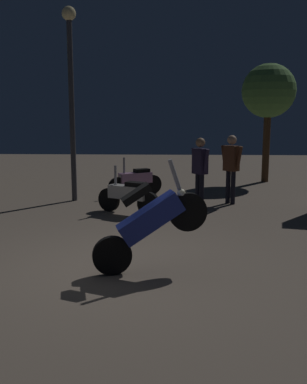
{
  "coord_description": "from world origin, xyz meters",
  "views": [
    {
      "loc": [
        0.84,
        -6.07,
        2.19
      ],
      "look_at": [
        0.53,
        0.85,
        1.0
      ],
      "focal_mm": 40.19,
      "sensor_mm": 36.0,
      "label": 1
    }
  ],
  "objects_px": {
    "motorcycle_pink_parked_left": "(136,180)",
    "person_rider_beside": "(200,166)",
    "person_bystander_far": "(231,163)",
    "streetlamp_far": "(71,80)",
    "motorcycle_white_parked_right": "(128,195)",
    "motorcycle_blue_foreground": "(150,222)"
  },
  "relations": [
    {
      "from": "person_rider_beside",
      "to": "streetlamp_far",
      "type": "bearing_deg",
      "value": -46.7
    },
    {
      "from": "motorcycle_blue_foreground",
      "to": "motorcycle_pink_parked_left",
      "type": "relative_size",
      "value": 1.1
    },
    {
      "from": "motorcycle_blue_foreground",
      "to": "person_rider_beside",
      "type": "xyz_separation_m",
      "value": [
        0.99,
        4.64,
        0.29
      ]
    },
    {
      "from": "motorcycle_pink_parked_left",
      "to": "streetlamp_far",
      "type": "distance_m",
      "value": 3.26
    },
    {
      "from": "person_rider_beside",
      "to": "streetlamp_far",
      "type": "relative_size",
      "value": 0.35
    },
    {
      "from": "motorcycle_pink_parked_left",
      "to": "person_rider_beside",
      "type": "bearing_deg",
      "value": 107.35
    },
    {
      "from": "person_bystander_far",
      "to": "streetlamp_far",
      "type": "xyz_separation_m",
      "value": [
        -4.14,
        0.27,
        2.09
      ]
    },
    {
      "from": "motorcycle_blue_foreground",
      "to": "person_bystander_far",
      "type": "relative_size",
      "value": 0.92
    },
    {
      "from": "person_rider_beside",
      "to": "motorcycle_pink_parked_left",
      "type": "bearing_deg",
      "value": -76.54
    },
    {
      "from": "streetlamp_far",
      "to": "person_bystander_far",
      "type": "bearing_deg",
      "value": -3.7
    },
    {
      "from": "motorcycle_white_parked_right",
      "to": "streetlamp_far",
      "type": "bearing_deg",
      "value": -16.59
    },
    {
      "from": "motorcycle_pink_parked_left",
      "to": "streetlamp_far",
      "type": "height_order",
      "value": "streetlamp_far"
    },
    {
      "from": "motorcycle_pink_parked_left",
      "to": "person_rider_beside",
      "type": "height_order",
      "value": "person_rider_beside"
    },
    {
      "from": "person_bystander_far",
      "to": "motorcycle_pink_parked_left",
      "type": "bearing_deg",
      "value": 111.94
    },
    {
      "from": "person_bystander_far",
      "to": "streetlamp_far",
      "type": "distance_m",
      "value": 4.64
    },
    {
      "from": "motorcycle_white_parked_right",
      "to": "person_rider_beside",
      "type": "height_order",
      "value": "person_rider_beside"
    },
    {
      "from": "motorcycle_white_parked_right",
      "to": "streetlamp_far",
      "type": "xyz_separation_m",
      "value": [
        -1.62,
        1.57,
        2.72
      ]
    },
    {
      "from": "motorcycle_pink_parked_left",
      "to": "person_rider_beside",
      "type": "relative_size",
      "value": 0.86
    },
    {
      "from": "motorcycle_blue_foreground",
      "to": "streetlamp_far",
      "type": "distance_m",
      "value": 6.33
    },
    {
      "from": "motorcycle_white_parked_right",
      "to": "person_bystander_far",
      "type": "relative_size",
      "value": 0.86
    },
    {
      "from": "motorcycle_pink_parked_left",
      "to": "person_rider_beside",
      "type": "xyz_separation_m",
      "value": [
        1.73,
        -1.57,
        0.59
      ]
    },
    {
      "from": "motorcycle_blue_foreground",
      "to": "motorcycle_pink_parked_left",
      "type": "xyz_separation_m",
      "value": [
        -0.74,
        6.21,
        -0.31
      ]
    }
  ]
}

